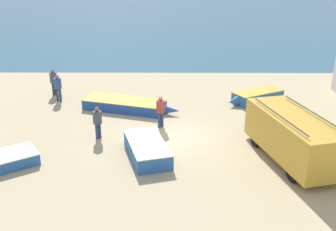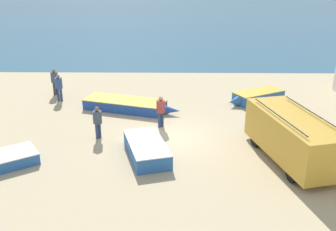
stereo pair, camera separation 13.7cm
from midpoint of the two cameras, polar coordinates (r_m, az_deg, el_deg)
The scene contains 10 objects.
ground_plane at distance 18.86m, azimuth -0.17°, elevation -3.28°, with size 200.00×200.00×0.00m, color tan.
sea_water at distance 69.59m, azimuth 0.22°, elevation 14.81°, with size 120.00×80.00×0.01m, color #33607A.
parked_van at distance 17.20m, azimuth 17.44°, elevation -2.79°, with size 3.17×5.61×2.13m.
fishing_rowboat_0 at distance 22.48m, azimuth -6.13°, elevation 1.53°, with size 5.66×2.92×0.58m.
fishing_rowboat_1 at distance 24.21m, azimuth 12.45°, elevation 2.70°, with size 3.69×2.62×0.66m.
fishing_rowboat_2 at distance 17.15m, azimuth -3.39°, elevation -4.70°, with size 2.31×3.97×0.67m.
fisherman_0 at distance 25.76m, azimuth -16.42°, elevation 5.04°, with size 0.45×0.45×1.70m.
fisherman_1 at distance 18.77m, azimuth -10.41°, elevation -0.62°, with size 0.42×0.42×1.59m.
fisherman_2 at distance 24.47m, azimuth -15.85°, elevation 4.20°, with size 0.44×0.44×1.66m.
fisherman_3 at distance 19.75m, azimuth -1.28°, elevation 0.97°, with size 0.43×0.43×1.65m.
Camera 1 is at (0.09, -17.15, 7.84)m, focal length 42.00 mm.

